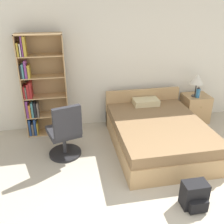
# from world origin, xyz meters

# --- Properties ---
(wall_back) EXTENTS (9.00, 0.06, 2.60)m
(wall_back) POSITION_xyz_m (0.00, 3.23, 1.30)
(wall_back) COLOR silver
(wall_back) RESTS_ON ground_plane
(bookshelf) EXTENTS (0.80, 0.30, 1.92)m
(bookshelf) POSITION_xyz_m (-1.68, 2.97, 0.92)
(bookshelf) COLOR tan
(bookshelf) RESTS_ON ground_plane
(bed) EXTENTS (1.55, 2.03, 0.76)m
(bed) POSITION_xyz_m (0.36, 2.11, 0.26)
(bed) COLOR tan
(bed) RESTS_ON ground_plane
(office_chair) EXTENTS (0.60, 0.67, 1.00)m
(office_chair) POSITION_xyz_m (-1.26, 2.03, 0.44)
(office_chair) COLOR #232326
(office_chair) RESTS_ON ground_plane
(nightstand) EXTENTS (0.53, 0.49, 0.59)m
(nightstand) POSITION_xyz_m (1.51, 2.92, 0.29)
(nightstand) COLOR tan
(nightstand) RESTS_ON ground_plane
(table_lamp) EXTENTS (0.28, 0.28, 0.48)m
(table_lamp) POSITION_xyz_m (1.44, 2.87, 0.96)
(table_lamp) COLOR #333333
(table_lamp) RESTS_ON nightstand
(water_bottle) EXTENTS (0.08, 0.08, 0.21)m
(water_bottle) POSITION_xyz_m (1.46, 2.80, 0.69)
(water_bottle) COLOR teal
(water_bottle) RESTS_ON nightstand
(backpack_black) EXTENTS (0.31, 0.27, 0.36)m
(backpack_black) POSITION_xyz_m (0.32, 0.61, 0.17)
(backpack_black) COLOR black
(backpack_black) RESTS_ON ground_plane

